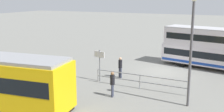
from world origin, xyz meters
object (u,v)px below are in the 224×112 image
object	(u,v)px
street_lamp	(191,44)
pedestrian_crossing	(112,82)
pedestrian_near_railing	(120,66)
info_sign	(100,60)
double_decker_bus	(223,49)

from	to	relation	value
street_lamp	pedestrian_crossing	bearing A→B (deg)	6.17
pedestrian_near_railing	pedestrian_crossing	bearing A→B (deg)	106.87
pedestrian_crossing	street_lamp	bearing A→B (deg)	-173.83
info_sign	street_lamp	size ratio (longest dim) A/B	0.38
pedestrian_near_railing	info_sign	bearing A→B (deg)	54.50
pedestrian_near_railing	pedestrian_crossing	distance (m)	4.55
pedestrian_near_railing	street_lamp	size ratio (longest dim) A/B	0.26
pedestrian_near_railing	street_lamp	world-z (taller)	street_lamp
street_lamp	info_sign	bearing A→B (deg)	-16.74
street_lamp	pedestrian_near_railing	bearing A→B (deg)	-31.17
double_decker_bus	info_sign	xyz separation A→B (m)	(8.69, 7.96, -0.21)
pedestrian_crossing	info_sign	xyz separation A→B (m)	(2.45, -2.78, 0.71)
double_decker_bus	pedestrian_near_railing	bearing A→B (deg)	40.16
double_decker_bus	street_lamp	xyz separation A→B (m)	(1.25, 10.20, 2.04)
double_decker_bus	pedestrian_crossing	size ratio (longest dim) A/B	6.49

